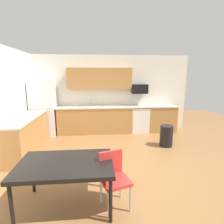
{
  "coord_description": "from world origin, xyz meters",
  "views": [
    {
      "loc": [
        -0.42,
        -3.77,
        1.98
      ],
      "look_at": [
        0.0,
        1.0,
        1.0
      ],
      "focal_mm": 28.34,
      "sensor_mm": 36.0,
      "label": 1
    }
  ],
  "objects_px": {
    "oven_range": "(139,119)",
    "dining_table": "(66,166)",
    "chair_near_table": "(113,175)",
    "refrigerator": "(44,108)",
    "microwave": "(140,89)",
    "trash_bin": "(166,136)"
  },
  "relations": [
    {
      "from": "oven_range",
      "to": "trash_bin",
      "type": "relative_size",
      "value": 1.52
    },
    {
      "from": "dining_table",
      "to": "chair_near_table",
      "type": "bearing_deg",
      "value": -3.62
    },
    {
      "from": "refrigerator",
      "to": "chair_near_table",
      "type": "xyz_separation_m",
      "value": [
        1.99,
        -3.56,
        -0.41
      ]
    },
    {
      "from": "chair_near_table",
      "to": "trash_bin",
      "type": "xyz_separation_m",
      "value": [
        1.73,
        2.22,
        -0.2
      ]
    },
    {
      "from": "refrigerator",
      "to": "dining_table",
      "type": "xyz_separation_m",
      "value": [
        1.28,
        -3.52,
        -0.25
      ]
    },
    {
      "from": "oven_range",
      "to": "refrigerator",
      "type": "bearing_deg",
      "value": -178.6
    },
    {
      "from": "microwave",
      "to": "dining_table",
      "type": "relative_size",
      "value": 0.39
    },
    {
      "from": "refrigerator",
      "to": "trash_bin",
      "type": "distance_m",
      "value": 4.01
    },
    {
      "from": "refrigerator",
      "to": "dining_table",
      "type": "bearing_deg",
      "value": -69.96
    },
    {
      "from": "oven_range",
      "to": "trash_bin",
      "type": "distance_m",
      "value": 1.5
    },
    {
      "from": "chair_near_table",
      "to": "oven_range",
      "type": "bearing_deg",
      "value": 70.52
    },
    {
      "from": "oven_range",
      "to": "trash_bin",
      "type": "bearing_deg",
      "value": -72.57
    },
    {
      "from": "refrigerator",
      "to": "dining_table",
      "type": "height_order",
      "value": "refrigerator"
    },
    {
      "from": "oven_range",
      "to": "chair_near_table",
      "type": "height_order",
      "value": "oven_range"
    },
    {
      "from": "oven_range",
      "to": "chair_near_table",
      "type": "xyz_separation_m",
      "value": [
        -1.29,
        -3.64,
        0.05
      ]
    },
    {
      "from": "microwave",
      "to": "oven_range",
      "type": "bearing_deg",
      "value": -90.0
    },
    {
      "from": "oven_range",
      "to": "chair_near_table",
      "type": "distance_m",
      "value": 3.86
    },
    {
      "from": "dining_table",
      "to": "chair_near_table",
      "type": "xyz_separation_m",
      "value": [
        0.71,
        -0.04,
        -0.16
      ]
    },
    {
      "from": "oven_range",
      "to": "microwave",
      "type": "relative_size",
      "value": 1.69
    },
    {
      "from": "refrigerator",
      "to": "microwave",
      "type": "relative_size",
      "value": 3.39
    },
    {
      "from": "oven_range",
      "to": "dining_table",
      "type": "xyz_separation_m",
      "value": [
        -2.0,
        -3.6,
        0.21
      ]
    },
    {
      "from": "microwave",
      "to": "dining_table",
      "type": "xyz_separation_m",
      "value": [
        -2.0,
        -3.7,
        -0.87
      ]
    }
  ]
}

